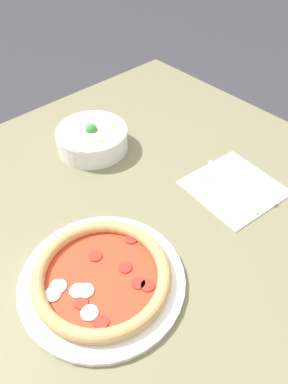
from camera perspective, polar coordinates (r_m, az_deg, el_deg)
name	(u,v)px	position (r m, az deg, el deg)	size (l,w,h in m)	color
ground_plane	(130,346)	(1.49, -2.19, -22.38)	(8.00, 8.00, 0.00)	#333338
dining_table	(123,235)	(0.93, -3.26, -6.61)	(1.18, 1.00, 0.74)	#706B4C
pizza	(102,277)	(0.73, -6.48, -12.80)	(0.32, 0.32, 0.04)	white
bowl	(92,138)	(1.01, -7.87, 8.23)	(0.19, 0.19, 0.08)	white
napkin	(234,187)	(0.93, 13.54, 0.68)	(0.22, 0.22, 0.00)	white
fork	(227,193)	(0.91, 12.54, -0.08)	(0.02, 0.18, 0.00)	silver
knife	(243,184)	(0.94, 14.91, 1.24)	(0.02, 0.21, 0.01)	silver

